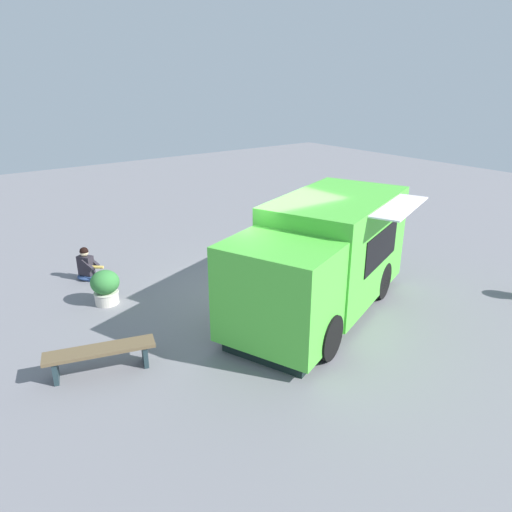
{
  "coord_description": "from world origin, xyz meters",
  "views": [
    {
      "loc": [
        7.9,
        -6.23,
        4.82
      ],
      "look_at": [
        -0.46,
        0.05,
        0.84
      ],
      "focal_mm": 33.02,
      "sensor_mm": 36.0,
      "label": 1
    }
  ],
  "objects_px": {
    "plaza_bench": "(100,354)",
    "food_truck": "(322,260)",
    "planter_flowering_near": "(269,232)",
    "planter_flowering_far": "(105,286)",
    "person_customer": "(87,267)",
    "trash_bin": "(314,218)"
  },
  "relations": [
    {
      "from": "plaza_bench",
      "to": "trash_bin",
      "type": "distance_m",
      "value": 9.33
    },
    {
      "from": "person_customer",
      "to": "trash_bin",
      "type": "distance_m",
      "value": 7.42
    },
    {
      "from": "plaza_bench",
      "to": "trash_bin",
      "type": "xyz_separation_m",
      "value": [
        -3.72,
        8.56,
        0.09
      ]
    },
    {
      "from": "person_customer",
      "to": "trash_bin",
      "type": "xyz_separation_m",
      "value": [
        0.48,
        7.4,
        0.12
      ]
    },
    {
      "from": "planter_flowering_near",
      "to": "planter_flowering_far",
      "type": "xyz_separation_m",
      "value": [
        1.04,
        -5.52,
        0.06
      ]
    },
    {
      "from": "planter_flowering_near",
      "to": "plaza_bench",
      "type": "relative_size",
      "value": 0.37
    },
    {
      "from": "person_customer",
      "to": "planter_flowering_near",
      "type": "distance_m",
      "value": 5.43
    },
    {
      "from": "planter_flowering_near",
      "to": "trash_bin",
      "type": "distance_m",
      "value": 2.0
    },
    {
      "from": "planter_flowering_near",
      "to": "planter_flowering_far",
      "type": "distance_m",
      "value": 5.62
    },
    {
      "from": "planter_flowering_near",
      "to": "planter_flowering_far",
      "type": "bearing_deg",
      "value": -79.33
    },
    {
      "from": "person_customer",
      "to": "planter_flowering_far",
      "type": "distance_m",
      "value": 1.64
    },
    {
      "from": "person_customer",
      "to": "food_truck",
      "type": "bearing_deg",
      "value": 36.63
    },
    {
      "from": "planter_flowering_far",
      "to": "planter_flowering_near",
      "type": "bearing_deg",
      "value": 100.67
    },
    {
      "from": "food_truck",
      "to": "planter_flowering_far",
      "type": "distance_m",
      "value": 4.87
    },
    {
      "from": "person_customer",
      "to": "planter_flowering_near",
      "type": "relative_size",
      "value": 1.22
    },
    {
      "from": "plaza_bench",
      "to": "food_truck",
      "type": "bearing_deg",
      "value": 83.16
    },
    {
      "from": "person_customer",
      "to": "planter_flowering_far",
      "type": "relative_size",
      "value": 1.07
    },
    {
      "from": "food_truck",
      "to": "planter_flowering_far",
      "type": "height_order",
      "value": "food_truck"
    },
    {
      "from": "planter_flowering_far",
      "to": "trash_bin",
      "type": "bearing_deg",
      "value": 98.74
    },
    {
      "from": "trash_bin",
      "to": "plaza_bench",
      "type": "bearing_deg",
      "value": -66.52
    },
    {
      "from": "food_truck",
      "to": "trash_bin",
      "type": "xyz_separation_m",
      "value": [
        -4.28,
        3.86,
        -0.72
      ]
    },
    {
      "from": "planter_flowering_far",
      "to": "trash_bin",
      "type": "xyz_separation_m",
      "value": [
        -1.16,
        7.52,
        0.03
      ]
    }
  ]
}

